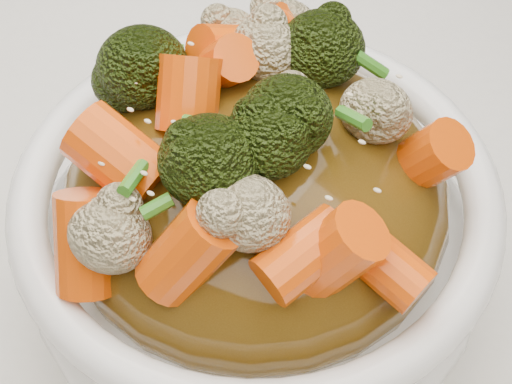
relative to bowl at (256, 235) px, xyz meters
The scene contains 8 objects.
tablecloth 0.07m from the bowl, 169.31° to the left, with size 1.20×0.80×0.04m, color white.
bowl is the anchor object (origin of this frame).
sauce_base 0.03m from the bowl, 45.00° to the right, with size 0.19×0.19×0.10m, color #4F350D.
carrots 0.10m from the bowl, 45.00° to the right, with size 0.19×0.19×0.06m, color #F15307, non-canonical shape.
broccoli 0.10m from the bowl, 45.00° to the right, with size 0.19×0.19×0.05m, color black, non-canonical shape.
cauliflower 0.10m from the bowl, 45.00° to the right, with size 0.19×0.19×0.04m, color tan, non-canonical shape.
scallions 0.10m from the bowl, 45.00° to the right, with size 0.14×0.14×0.02m, color #30761B, non-canonical shape.
sesame_seeds 0.10m from the bowl, 63.43° to the right, with size 0.17×0.17×0.01m, color beige, non-canonical shape.
Camera 1 is at (0.15, -0.21, 1.13)m, focal length 55.00 mm.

